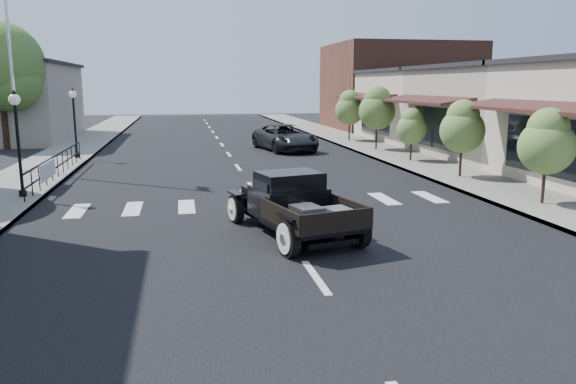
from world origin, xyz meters
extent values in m
plane|color=black|center=(0.00, 0.00, 0.00)|extent=(120.00, 120.00, 0.00)
cube|color=black|center=(0.00, 15.00, 0.01)|extent=(14.00, 80.00, 0.02)
cube|color=gray|center=(-8.50, 15.00, 0.07)|extent=(3.00, 80.00, 0.15)
cube|color=gray|center=(8.50, 15.00, 0.07)|extent=(3.00, 80.00, 0.15)
cube|color=#A99C8E|center=(15.00, 13.00, 2.25)|extent=(10.00, 9.00, 4.50)
cube|color=beige|center=(15.00, 22.00, 2.25)|extent=(10.00, 9.00, 4.50)
cube|color=brown|center=(15.50, 32.00, 3.50)|extent=(11.00, 10.00, 7.00)
cylinder|color=silver|center=(-9.20, 12.00, 5.62)|extent=(0.12, 0.12, 10.94)
imported|color=black|center=(3.31, 18.23, 0.74)|extent=(3.44, 5.67, 1.47)
camera|label=1|loc=(-2.49, -13.14, 3.71)|focal=35.00mm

